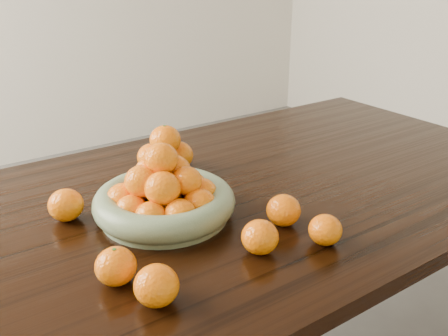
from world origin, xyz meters
TOP-DOWN VIEW (x-y plane):
  - dining_table at (0.00, 0.00)m, footprint 2.00×1.00m
  - fruit_bowl at (-0.16, -0.03)m, footprint 0.33×0.33m
  - orange_pyramid at (-0.03, 0.21)m, footprint 0.16×0.16m
  - loose_orange_0 at (-0.37, -0.21)m, footprint 0.08×0.08m
  - loose_orange_1 at (-0.33, -0.30)m, footprint 0.08×0.08m
  - loose_orange_2 at (-0.08, -0.28)m, footprint 0.08×0.08m
  - loose_orange_3 at (-0.36, 0.09)m, footprint 0.08×0.08m
  - loose_orange_4 at (0.06, -0.33)m, footprint 0.07×0.07m
  - loose_orange_5 at (0.04, -0.22)m, footprint 0.08×0.08m

SIDE VIEW (x-z plane):
  - dining_table at x=0.00m, z-range 0.29..1.04m
  - loose_orange_4 at x=0.06m, z-range 0.75..0.82m
  - loose_orange_2 at x=-0.08m, z-range 0.75..0.82m
  - loose_orange_5 at x=0.04m, z-range 0.75..0.82m
  - loose_orange_0 at x=-0.37m, z-range 0.75..0.82m
  - loose_orange_1 at x=-0.33m, z-range 0.75..0.83m
  - loose_orange_3 at x=-0.36m, z-range 0.75..0.83m
  - fruit_bowl at x=-0.16m, z-range 0.71..0.89m
  - orange_pyramid at x=-0.03m, z-range 0.74..0.87m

